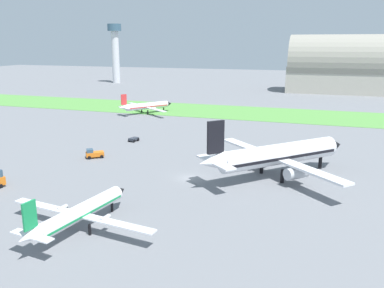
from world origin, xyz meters
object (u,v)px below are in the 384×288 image
(airplane_foreground_turboprop, at_px, (80,212))
(airplane_midfield_jet, at_px, (277,155))
(pushback_tug_near_gate, at_px, (94,154))
(baggage_cart_by_runway, at_px, (134,139))
(airplane_taxiing_turboprop, at_px, (146,106))
(control_tower, at_px, (115,48))

(airplane_foreground_turboprop, bearing_deg, airplane_midfield_jet, -27.52)
(pushback_tug_near_gate, relative_size, baggage_cart_by_runway, 1.48)
(airplane_taxiing_turboprop, xyz_separation_m, airplane_foreground_turboprop, (29.28, -82.98, -0.17))
(airplane_midfield_jet, xyz_separation_m, control_tower, (-113.42, 147.41, 16.13))
(airplane_foreground_turboprop, xyz_separation_m, baggage_cart_by_runway, (-15.29, 45.49, -1.87))
(pushback_tug_near_gate, distance_m, baggage_cart_by_runway, 15.78)
(airplane_foreground_turboprop, relative_size, baggage_cart_by_runway, 8.33)
(airplane_midfield_jet, bearing_deg, pushback_tug_near_gate, 132.80)
(airplane_taxiing_turboprop, xyz_separation_m, airplane_midfield_jet, (50.32, -53.62, 1.49))
(baggage_cart_by_runway, bearing_deg, pushback_tug_near_gate, 6.13)
(airplane_foreground_turboprop, height_order, control_tower, control_tower)
(airplane_midfield_jet, bearing_deg, airplane_foreground_turboprop, -172.22)
(pushback_tug_near_gate, bearing_deg, baggage_cart_by_runway, -132.86)
(airplane_midfield_jet, distance_m, pushback_tug_near_gate, 37.73)
(baggage_cart_by_runway, relative_size, control_tower, 0.08)
(airplane_taxiing_turboprop, distance_m, baggage_cart_by_runway, 40.06)
(airplane_foreground_turboprop, height_order, baggage_cart_by_runway, airplane_foreground_turboprop)
(airplane_taxiing_turboprop, relative_size, baggage_cart_by_runway, 7.57)
(baggage_cart_by_runway, bearing_deg, control_tower, -138.88)
(control_tower, bearing_deg, baggage_cart_by_runway, -59.58)
(airplane_taxiing_turboprop, xyz_separation_m, control_tower, (-63.10, 93.80, 17.62))
(airplane_taxiing_turboprop, bearing_deg, baggage_cart_by_runway, -123.76)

